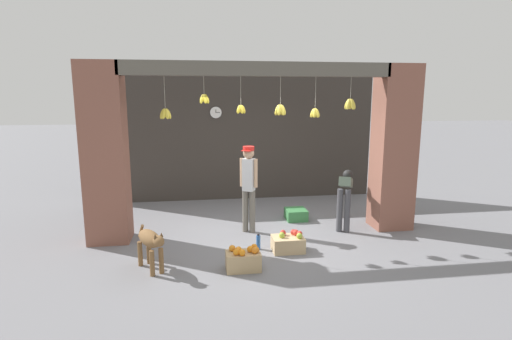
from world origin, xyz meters
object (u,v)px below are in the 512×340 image
Objects in this scene: dog at (151,242)px; produce_box_green at (296,214)px; fruit_crate_oranges at (244,259)px; fruit_crate_apples at (288,243)px; water_bottle at (258,242)px; wall_clock at (216,112)px; worker_stooping at (345,192)px; shopkeeper at (249,182)px.

dog is 1.77× the size of produce_box_green.
fruit_crate_oranges is at bearing -121.05° from produce_box_green.
fruit_crate_oranges reaches higher than fruit_crate_apples.
wall_clock is at bearing 98.84° from water_bottle.
worker_stooping reaches higher than fruit_crate_apples.
fruit_crate_oranges is 1.75× the size of wall_clock.
fruit_crate_oranges reaches higher than produce_box_green.
water_bottle is at bearing -81.16° from wall_clock.
produce_box_green is at bearing -122.08° from shopkeeper.
worker_stooping is at bearing -39.09° from produce_box_green.
shopkeeper reaches higher than dog.
shopkeeper is at bearing 117.04° from fruit_crate_apples.
dog is at bearing -106.48° from wall_clock.
fruit_crate_apples is at bearing -117.36° from worker_stooping.
dog reaches higher than fruit_crate_apples.
fruit_crate_apples is at bearing 145.49° from shopkeeper.
fruit_crate_oranges reaches higher than water_bottle.
fruit_crate_apples is (-1.33, -0.98, -0.57)m from worker_stooping.
shopkeeper reaches higher than fruit_crate_oranges.
wall_clock is (-2.32, 2.49, 1.42)m from worker_stooping.
fruit_crate_apples is 1.96× the size of water_bottle.
shopkeeper is (1.63, 1.46, 0.51)m from dog.
dog is 4.41m from wall_clock.
worker_stooping is 1.19m from produce_box_green.
dog is 1.53× the size of fruit_crate_oranges.
fruit_crate_oranges is (-0.29, -1.64, -0.79)m from shopkeeper.
fruit_crate_oranges is 1.01m from fruit_crate_apples.
shopkeeper is at bearing -155.42° from worker_stooping.
worker_stooping reaches higher than dog.
dog reaches higher than produce_box_green.
wall_clock reaches higher than produce_box_green.
dog reaches higher than water_bottle.
worker_stooping is at bearing 36.59° from fruit_crate_oranges.
dog is 3.76m from worker_stooping.
produce_box_green is 3.13m from wall_clock.
shopkeeper reaches higher than worker_stooping.
fruit_crate_apples is at bearing -74.01° from wall_clock.
shopkeeper is 3.71× the size of produce_box_green.
fruit_crate_oranges is (-2.14, -1.59, -0.55)m from worker_stooping.
worker_stooping is 2.12× the size of fruit_crate_oranges.
worker_stooping is at bearing 24.74° from water_bottle.
worker_stooping is 2.45× the size of produce_box_green.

